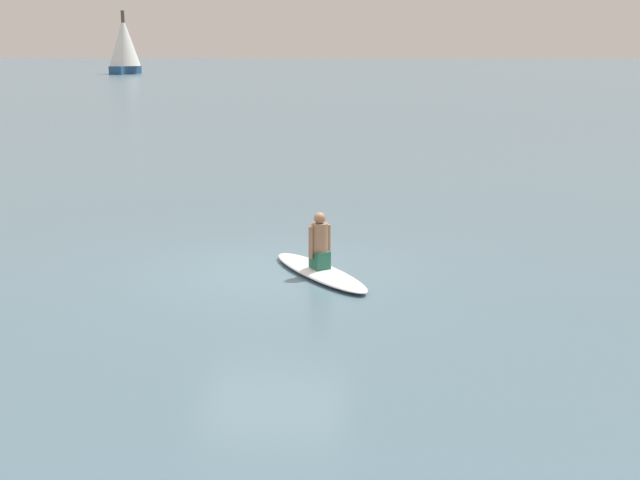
% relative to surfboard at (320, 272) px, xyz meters
% --- Properties ---
extents(ground_plane, '(400.00, 400.00, 0.00)m').
position_rel_surfboard_xyz_m(ground_plane, '(0.08, 0.81, -0.07)').
color(ground_plane, slate).
extents(surfboard, '(2.66, 2.18, 0.13)m').
position_rel_surfboard_xyz_m(surfboard, '(0.00, 0.00, 0.00)').
color(surfboard, white).
rests_on(surfboard, ground).
extents(person_paddler, '(0.40, 0.39, 0.94)m').
position_rel_surfboard_xyz_m(person_paddler, '(0.00, 0.00, 0.49)').
color(person_paddler, '#26664C').
rests_on(person_paddler, surfboard).
extents(sailboat_far_left, '(5.67, 4.34, 7.67)m').
position_rel_surfboard_xyz_m(sailboat_far_left, '(89.00, 35.10, 3.55)').
color(sailboat_far_left, navy).
rests_on(sailboat_far_left, ground).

